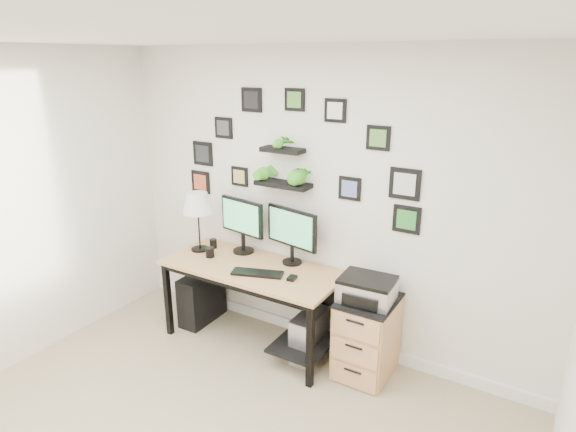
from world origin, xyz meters
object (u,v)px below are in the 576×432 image
Objects in this scene: desk at (258,278)px; mug at (210,252)px; file_cabinet at (367,337)px; monitor_right at (292,231)px; monitor_left at (242,222)px; pc_tower_black at (202,297)px; pc_tower_grey at (310,336)px; table_lamp at (198,204)px; printer at (367,289)px.

mug is (-0.48, -0.06, 0.17)m from desk.
monitor_right is at bearing 169.82° from file_cabinet.
monitor_right is (0.23, 0.20, 0.42)m from desk.
monitor_left is 0.91m from pc_tower_black.
mug is at bearing -22.59° from pc_tower_black.
desk is 2.39× the size of file_cabinet.
desk is 3.25× the size of pc_tower_black.
pc_tower_black is at bearing 179.34° from pc_tower_grey.
file_cabinet is (1.32, -0.13, -0.72)m from monitor_left.
desk reaches higher than file_cabinet.
pc_tower_grey is at bearing -1.04° from table_lamp.
printer is (1.01, 0.04, 0.14)m from desk.
pc_tower_black is (-0.20, 0.08, -0.55)m from mug.
file_cabinet is at bearing 6.22° from pc_tower_grey.
monitor_left is 0.44m from table_lamp.
desk reaches higher than pc_tower_grey.
monitor_right is at bearing 41.10° from desk.
desk is 0.52m from monitor_right.
table_lamp is 1.33× the size of pc_tower_grey.
table_lamp reaches higher than printer.
monitor_right is 0.85m from printer.
pc_tower_grey is at bearing -12.68° from monitor_left.
monitor_left is 1.19m from pc_tower_grey.
table_lamp reaches higher than pc_tower_grey.
monitor_right is at bearing 10.11° from pc_tower_black.
monitor_right is at bearing 1.29° from monitor_left.
pc_tower_grey is (0.82, -0.18, -0.84)m from monitor_left.
file_cabinet reaches higher than pc_tower_black.
pc_tower_black is 1.71m from file_cabinet.
mug is 1.17m from pc_tower_grey.
monitor_right reaches higher than printer.
monitor_left is at bearing 173.44° from printer.
table_lamp is at bearing 177.81° from desk.
desk is 0.79m from pc_tower_black.
monitor_left is at bearing -178.71° from monitor_right.
mug is at bearing -24.46° from table_lamp.
monitor_left is 0.92× the size of table_lamp.
desk is 0.55m from monitor_left.
monitor_right is at bearing 10.89° from table_lamp.
mug reaches higher than desk.
pc_tower_black is 1.78m from printer.
printer reaches higher than desk.
table_lamp is at bearing 155.54° from mug.
pc_tower_black is 1.13× the size of printer.
printer is (0.78, -0.16, -0.28)m from monitor_right.
desk is 0.67m from pc_tower_grey.
pc_tower_grey is at bearing -175.90° from printer.
printer is at bearing 3.86° from mug.
monitor_left reaches higher than printer.
monitor_left is 1.22× the size of pc_tower_grey.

